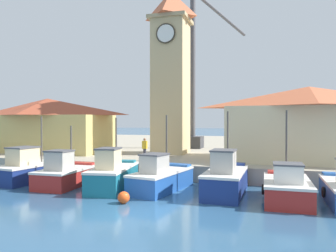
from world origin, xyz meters
The scene contains 14 objects.
ground_plane centered at (0.00, 0.00, 0.00)m, with size 300.00×300.00×0.00m, color #2D567A.
quay_wharf centered at (0.00, 27.49, 0.52)m, with size 120.00×40.00×1.03m, color #A89E89.
fishing_boat_far_left centered at (-9.11, 5.04, 0.75)m, with size 2.78×5.44×4.16m.
fishing_boat_left_outer centered at (-6.04, 4.14, 0.72)m, with size 2.25×4.16×3.57m.
fishing_boat_left_inner centered at (-2.99, 4.17, 0.82)m, with size 2.49×4.86×4.05m.
fishing_boat_mid_left centered at (-0.26, 4.64, 0.72)m, with size 2.68×4.98×4.20m.
fishing_boat_center centered at (3.29, 4.74, 0.82)m, with size 2.06×4.90×4.39m.
fishing_boat_mid_right centered at (6.28, 4.04, 0.67)m, with size 2.25×4.28×4.40m.
clock_tower centered at (-2.70, 14.70, 8.46)m, with size 3.32×3.32×15.66m.
warehouse_left centered at (-14.02, 12.94, 3.52)m, with size 11.64×5.74×4.87m.
warehouse_right centered at (8.18, 12.70, 3.72)m, with size 11.56×7.10×5.28m.
port_crane_near centered at (-1.90, 20.98, 7.29)m, with size 5.98×9.93×16.37m.
mooring_buoy centered at (-1.04, 1.41, 0.28)m, with size 0.57×0.57×0.57m, color #E54C19.
dock_worker_near_tower centered at (-2.98, 9.15, 1.88)m, with size 0.34×0.22×1.62m.
Camera 1 is at (5.42, -12.54, 3.89)m, focal length 35.00 mm.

